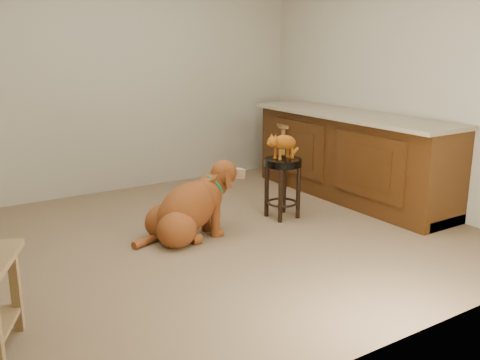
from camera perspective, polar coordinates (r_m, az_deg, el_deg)
floor at (r=4.70m, az=-3.24°, el=-6.39°), size 4.50×4.00×0.01m
room_shell at (r=4.39m, az=-3.57°, el=14.50°), size 4.54×4.04×2.62m
cabinet_run at (r=5.95m, az=11.72°, el=2.24°), size 0.70×2.56×0.94m
padded_stool at (r=5.18m, az=4.58°, el=0.43°), size 0.36×0.36×0.59m
wood_stool at (r=6.48m, az=5.66°, el=2.99°), size 0.53×0.53×0.74m
golden_retriever at (r=4.67m, az=-5.49°, el=-3.15°), size 1.11×0.55×0.70m
tabby_kitten at (r=5.11m, az=4.55°, el=3.93°), size 0.45×0.17×0.28m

